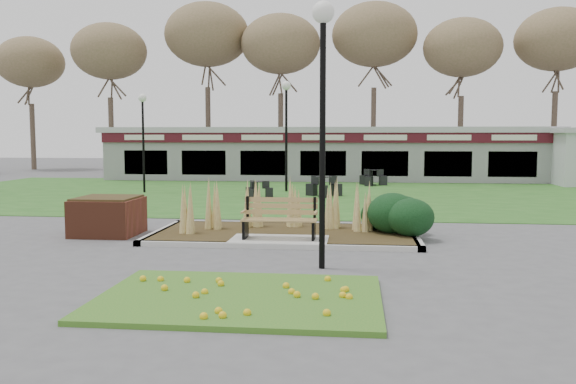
# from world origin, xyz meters

# --- Properties ---
(ground) EXTENTS (100.00, 100.00, 0.00)m
(ground) POSITION_xyz_m (0.00, 0.00, 0.00)
(ground) COLOR #515154
(ground) RESTS_ON ground
(lawn) EXTENTS (34.00, 16.00, 0.02)m
(lawn) POSITION_xyz_m (0.00, 12.00, 0.01)
(lawn) COLOR #25591C
(lawn) RESTS_ON ground
(flower_bed) EXTENTS (4.20, 3.00, 0.16)m
(flower_bed) POSITION_xyz_m (0.00, -4.60, 0.07)
(flower_bed) COLOR #2D7220
(flower_bed) RESTS_ON ground
(planting_bed) EXTENTS (6.75, 3.40, 1.27)m
(planting_bed) POSITION_xyz_m (1.27, 1.35, 0.37)
(planting_bed) COLOR #362915
(planting_bed) RESTS_ON ground
(park_bench) EXTENTS (1.70, 0.66, 0.93)m
(park_bench) POSITION_xyz_m (0.00, 0.25, 0.59)
(park_bench) COLOR #A27E49
(park_bench) RESTS_ON ground
(brick_planter) EXTENTS (1.50, 1.50, 0.95)m
(brick_planter) POSITION_xyz_m (-4.40, 1.00, 0.48)
(brick_planter) COLOR brown
(brick_planter) RESTS_ON ground
(food_pavilion) EXTENTS (24.60, 3.40, 2.90)m
(food_pavilion) POSITION_xyz_m (0.00, 19.96, 1.48)
(food_pavilion) COLOR gray
(food_pavilion) RESTS_ON ground
(tree_backdrop) EXTENTS (47.24, 5.24, 10.36)m
(tree_backdrop) POSITION_xyz_m (0.00, 28.00, 8.36)
(tree_backdrop) COLOR #47382B
(tree_backdrop) RESTS_ON ground
(lamp_post_near_left) EXTENTS (0.40, 0.40, 4.86)m
(lamp_post_near_left) POSITION_xyz_m (1.10, -2.25, 3.54)
(lamp_post_near_left) COLOR black
(lamp_post_near_left) RESTS_ON ground
(lamp_post_mid_left) EXTENTS (0.35, 0.35, 4.22)m
(lamp_post_mid_left) POSITION_xyz_m (-7.32, 11.82, 3.07)
(lamp_post_mid_left) COLOR black
(lamp_post_mid_left) RESTS_ON ground
(lamp_post_mid_right) EXTENTS (0.40, 0.40, 4.80)m
(lamp_post_mid_right) POSITION_xyz_m (-1.31, 13.01, 3.50)
(lamp_post_mid_right) COLOR black
(lamp_post_mid_right) RESTS_ON ground
(bistro_set_a) EXTENTS (1.16, 1.18, 0.64)m
(bistro_set_a) POSITION_xyz_m (-2.13, 10.06, 0.23)
(bistro_set_a) COLOR black
(bistro_set_a) RESTS_ON ground
(bistro_set_b) EXTENTS (1.36, 1.39, 0.76)m
(bistro_set_b) POSITION_xyz_m (2.51, 16.67, 0.27)
(bistro_set_b) COLOR black
(bistro_set_b) RESTS_ON ground
(bistro_set_d) EXTENTS (1.49, 1.31, 0.79)m
(bistro_set_d) POSITION_xyz_m (0.44, 10.95, 0.28)
(bistro_set_d) COLOR black
(bistro_set_d) RESTS_ON ground
(car_black) EXTENTS (4.36, 1.60, 1.43)m
(car_black) POSITION_xyz_m (-8.97, 27.00, 0.71)
(car_black) COLOR black
(car_black) RESTS_ON ground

